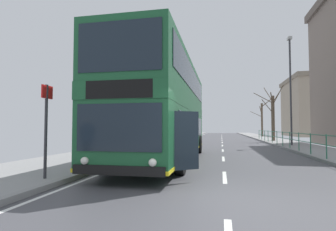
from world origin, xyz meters
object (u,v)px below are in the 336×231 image
Objects in this scene: bus_stop_sign_near at (46,120)px; background_building_01 at (319,107)px; bare_tree_far_01 at (273,116)px; street_lamp_far_side at (290,83)px; double_decker_bus_main at (166,109)px; bare_tree_far_00 at (262,118)px.

bus_stop_sign_near is 0.19× the size of background_building_01.
background_building_01 is (11.57, 21.16, 2.44)m from bare_tree_far_01.
background_building_01 is at bearing 61.32° from bare_tree_far_01.
street_lamp_far_side reaches higher than bus_stop_sign_near.
bus_stop_sign_near is (-2.17, -5.52, -0.64)m from double_decker_bus_main.
background_building_01 reaches higher than bus_stop_sign_near.
double_decker_bus_main is 19.18m from bare_tree_far_01.
double_decker_bus_main is 32.74m from bare_tree_far_00.
background_building_01 is at bearing 63.27° from double_decker_bus_main.
street_lamp_far_side is at bearing -112.12° from background_building_01.
bus_stop_sign_near is at bearing -122.56° from street_lamp_far_side.
bare_tree_far_00 is at bearing 86.03° from bare_tree_far_01.
bare_tree_far_00 is 12.97m from background_building_01.
street_lamp_far_side is 21.30m from bare_tree_far_00.
bare_tree_far_00 is 0.46× the size of background_building_01.
double_decker_bus_main is 1.93× the size of bare_tree_far_00.
double_decker_bus_main is at bearing -127.59° from street_lamp_far_side.
double_decker_bus_main is 13.31m from street_lamp_far_side.
bare_tree_far_01 is at bearing -93.97° from bare_tree_far_00.
background_building_01 is (10.60, 7.13, 2.22)m from bare_tree_far_00.
double_decker_bus_main is at bearing -116.73° from background_building_01.
bare_tree_far_01 reaches higher than double_decker_bus_main.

